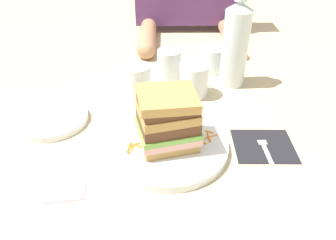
{
  "coord_description": "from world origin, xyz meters",
  "views": [
    {
      "loc": [
        -0.01,
        -0.57,
        0.47
      ],
      "look_at": [
        0.0,
        0.02,
        0.06
      ],
      "focal_mm": 34.97,
      "sensor_mm": 36.0,
      "label": 1
    }
  ],
  "objects_px": {
    "sandwich": "(168,120)",
    "empty_tumbler_1": "(138,80)",
    "side_plate": "(52,119)",
    "napkin_pink": "(66,184)",
    "juice_glass": "(194,82)",
    "empty_tumbler_0": "(169,65)",
    "knife": "(88,153)",
    "napkin_dark": "(263,144)",
    "water_bottle": "(235,43)",
    "fork": "(266,150)",
    "main_plate": "(168,146)",
    "empty_tumbler_2": "(213,60)"
  },
  "relations": [
    {
      "from": "empty_tumbler_0",
      "to": "side_plate",
      "type": "distance_m",
      "value": 0.38
    },
    {
      "from": "sandwich",
      "to": "fork",
      "type": "height_order",
      "value": "sandwich"
    },
    {
      "from": "empty_tumbler_1",
      "to": "knife",
      "type": "bearing_deg",
      "value": -109.23
    },
    {
      "from": "sandwich",
      "to": "empty_tumbler_1",
      "type": "bearing_deg",
      "value": 108.09
    },
    {
      "from": "knife",
      "to": "sandwich",
      "type": "bearing_deg",
      "value": 4.79
    },
    {
      "from": "main_plate",
      "to": "juice_glass",
      "type": "relative_size",
      "value": 2.96
    },
    {
      "from": "main_plate",
      "to": "empty_tumbler_0",
      "type": "relative_size",
      "value": 2.98
    },
    {
      "from": "main_plate",
      "to": "fork",
      "type": "xyz_separation_m",
      "value": [
        0.22,
        -0.01,
        -0.0
      ]
    },
    {
      "from": "juice_glass",
      "to": "water_bottle",
      "type": "height_order",
      "value": "water_bottle"
    },
    {
      "from": "napkin_dark",
      "to": "knife",
      "type": "xyz_separation_m",
      "value": [
        -0.39,
        -0.03,
        0.0
      ]
    },
    {
      "from": "main_plate",
      "to": "fork",
      "type": "bearing_deg",
      "value": -2.81
    },
    {
      "from": "juice_glass",
      "to": "empty_tumbler_0",
      "type": "relative_size",
      "value": 1.0
    },
    {
      "from": "knife",
      "to": "side_plate",
      "type": "height_order",
      "value": "side_plate"
    },
    {
      "from": "napkin_dark",
      "to": "side_plate",
      "type": "xyz_separation_m",
      "value": [
        -0.5,
        0.1,
        0.01
      ]
    },
    {
      "from": "main_plate",
      "to": "juice_glass",
      "type": "distance_m",
      "value": 0.25
    },
    {
      "from": "sandwich",
      "to": "napkin_pink",
      "type": "relative_size",
      "value": 1.66
    },
    {
      "from": "main_plate",
      "to": "water_bottle",
      "type": "distance_m",
      "value": 0.38
    },
    {
      "from": "sandwich",
      "to": "empty_tumbler_0",
      "type": "bearing_deg",
      "value": 88.75
    },
    {
      "from": "empty_tumbler_0",
      "to": "empty_tumbler_1",
      "type": "height_order",
      "value": "empty_tumbler_0"
    },
    {
      "from": "fork",
      "to": "juice_glass",
      "type": "distance_m",
      "value": 0.29
    },
    {
      "from": "side_plate",
      "to": "knife",
      "type": "bearing_deg",
      "value": -48.13
    },
    {
      "from": "knife",
      "to": "napkin_pink",
      "type": "distance_m",
      "value": 0.1
    },
    {
      "from": "sandwich",
      "to": "napkin_pink",
      "type": "distance_m",
      "value": 0.24
    },
    {
      "from": "empty_tumbler_1",
      "to": "side_plate",
      "type": "xyz_separation_m",
      "value": [
        -0.2,
        -0.14,
        -0.03
      ]
    },
    {
      "from": "main_plate",
      "to": "empty_tumbler_0",
      "type": "xyz_separation_m",
      "value": [
        0.01,
        0.34,
        0.04
      ]
    },
    {
      "from": "sandwich",
      "to": "fork",
      "type": "bearing_deg",
      "value": -2.74
    },
    {
      "from": "empty_tumbler_0",
      "to": "napkin_pink",
      "type": "xyz_separation_m",
      "value": [
        -0.21,
        -0.45,
        -0.04
      ]
    },
    {
      "from": "sandwich",
      "to": "knife",
      "type": "bearing_deg",
      "value": -175.21
    },
    {
      "from": "napkin_dark",
      "to": "water_bottle",
      "type": "distance_m",
      "value": 0.32
    },
    {
      "from": "water_bottle",
      "to": "side_plate",
      "type": "height_order",
      "value": "water_bottle"
    },
    {
      "from": "fork",
      "to": "juice_glass",
      "type": "height_order",
      "value": "juice_glass"
    },
    {
      "from": "fork",
      "to": "empty_tumbler_1",
      "type": "distance_m",
      "value": 0.4
    },
    {
      "from": "side_plate",
      "to": "empty_tumbler_1",
      "type": "bearing_deg",
      "value": 34.74
    },
    {
      "from": "side_plate",
      "to": "water_bottle",
      "type": "bearing_deg",
      "value": 22.12
    },
    {
      "from": "empty_tumbler_2",
      "to": "side_plate",
      "type": "relative_size",
      "value": 0.44
    },
    {
      "from": "empty_tumbler_2",
      "to": "side_plate",
      "type": "distance_m",
      "value": 0.51
    },
    {
      "from": "water_bottle",
      "to": "empty_tumbler_1",
      "type": "height_order",
      "value": "water_bottle"
    },
    {
      "from": "empty_tumbler_1",
      "to": "napkin_pink",
      "type": "relative_size",
      "value": 0.94
    },
    {
      "from": "fork",
      "to": "empty_tumbler_0",
      "type": "xyz_separation_m",
      "value": [
        -0.21,
        0.35,
        0.04
      ]
    },
    {
      "from": "fork",
      "to": "empty_tumbler_1",
      "type": "xyz_separation_m",
      "value": [
        -0.3,
        0.26,
        0.04
      ]
    },
    {
      "from": "water_bottle",
      "to": "empty_tumbler_2",
      "type": "distance_m",
      "value": 0.13
    },
    {
      "from": "sandwich",
      "to": "napkin_dark",
      "type": "height_order",
      "value": "sandwich"
    },
    {
      "from": "knife",
      "to": "empty_tumbler_1",
      "type": "bearing_deg",
      "value": 70.77
    },
    {
      "from": "water_bottle",
      "to": "napkin_dark",
      "type": "bearing_deg",
      "value": -85.1
    },
    {
      "from": "napkin_dark",
      "to": "juice_glass",
      "type": "xyz_separation_m",
      "value": [
        -0.14,
        0.23,
        0.04
      ]
    },
    {
      "from": "sandwich",
      "to": "side_plate",
      "type": "distance_m",
      "value": 0.32
    },
    {
      "from": "knife",
      "to": "juice_glass",
      "type": "distance_m",
      "value": 0.36
    },
    {
      "from": "juice_glass",
      "to": "napkin_pink",
      "type": "distance_m",
      "value": 0.44
    },
    {
      "from": "side_plate",
      "to": "napkin_pink",
      "type": "xyz_separation_m",
      "value": [
        0.09,
        -0.22,
        -0.01
      ]
    },
    {
      "from": "sandwich",
      "to": "juice_glass",
      "type": "xyz_separation_m",
      "value": [
        0.07,
        0.24,
        -0.04
      ]
    }
  ]
}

